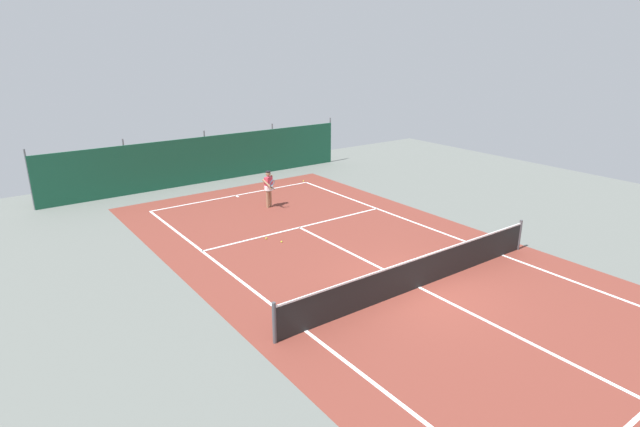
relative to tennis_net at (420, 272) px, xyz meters
The scene contains 9 objects.
ground_plane 0.51m from the tennis_net, ahead, with size 36.00×36.00×0.00m, color slate.
court_surface 0.51m from the tennis_net, ahead, with size 11.02×26.60×0.01m.
tennis_net is the anchor object (origin of this frame).
back_fence 15.55m from the tennis_net, 90.00° to the left, with size 16.30×0.98×2.70m.
tennis_player 9.43m from the tennis_net, 87.53° to the left, with size 0.57×0.83×1.64m.
tennis_ball_near_player 6.35m from the tennis_net, 105.47° to the left, with size 0.07×0.07×0.07m, color #CCDB33.
tennis_ball_midcourt 12.82m from the tennis_net, 71.33° to the left, with size 0.07×0.07×0.07m, color #CCDB33.
tennis_ball_by_sideline 5.68m from the tennis_net, 104.44° to the left, with size 0.07×0.07×0.07m, color #CCDB33.
parked_car 17.51m from the tennis_net, 83.00° to the left, with size 2.43×4.40×1.68m.
Camera 1 is at (-10.40, -9.27, 6.91)m, focal length 28.40 mm.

